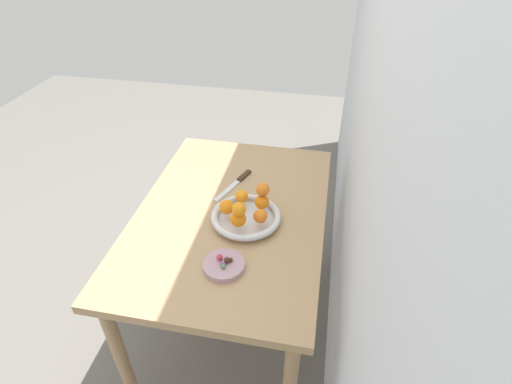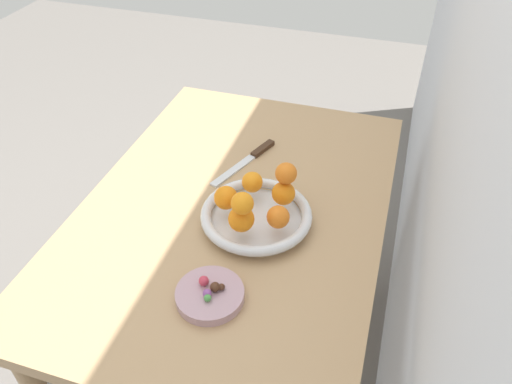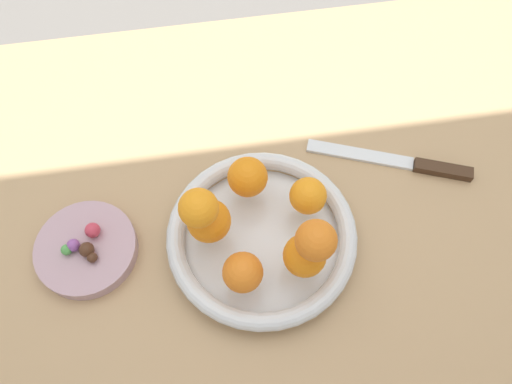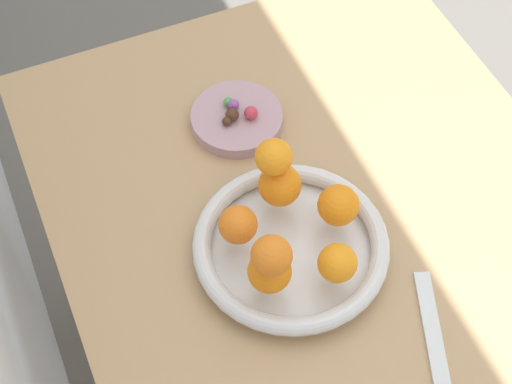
{
  "view_description": "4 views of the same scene",
  "coord_description": "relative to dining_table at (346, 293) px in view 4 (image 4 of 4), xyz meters",
  "views": [
    {
      "loc": [
        1.21,
        0.34,
        1.78
      ],
      "look_at": [
        0.01,
        0.11,
        0.86
      ],
      "focal_mm": 28.0,
      "sensor_mm": 36.0,
      "label": 1
    },
    {
      "loc": [
        0.91,
        0.34,
        1.58
      ],
      "look_at": [
        0.05,
        0.07,
        0.84
      ],
      "focal_mm": 35.0,
      "sensor_mm": 36.0,
      "label": 2
    },
    {
      "loc": [
        0.1,
        0.34,
        1.43
      ],
      "look_at": [
        0.05,
        0.05,
        0.85
      ],
      "focal_mm": 35.0,
      "sensor_mm": 36.0,
      "label": 3
    },
    {
      "loc": [
        -0.45,
        0.34,
        1.69
      ],
      "look_at": [
        0.08,
        0.11,
        0.87
      ],
      "focal_mm": 55.0,
      "sensor_mm": 36.0,
      "label": 4
    }
  ],
  "objects": [
    {
      "name": "orange_1",
      "position": [
        -0.0,
        0.13,
        0.16
      ],
      "size": [
        0.06,
        0.06,
        0.06
      ],
      "primitive_type": "sphere",
      "color": "orange",
      "rests_on": "fruit_bowl"
    },
    {
      "name": "dining_table",
      "position": [
        0.0,
        0.0,
        0.0
      ],
      "size": [
        1.1,
        0.76,
        0.74
      ],
      "color": "tan",
      "rests_on": "ground_plane"
    },
    {
      "name": "fruit_bowl",
      "position": [
        0.05,
        0.07,
        0.11
      ],
      "size": [
        0.27,
        0.27,
        0.04
      ],
      "color": "silver",
      "rests_on": "dining_table"
    },
    {
      "name": "orange_2",
      "position": [
        -0.02,
        0.04,
        0.15
      ],
      "size": [
        0.05,
        0.05,
        0.05
      ],
      "primitive_type": "sphere",
      "color": "orange",
      "rests_on": "fruit_bowl"
    },
    {
      "name": "candy_ball_0",
      "position": [
        0.31,
        0.05,
        0.12
      ],
      "size": [
        0.02,
        0.02,
        0.02
      ],
      "primitive_type": "sphere",
      "color": "#8C4C99",
      "rests_on": "candy_dish"
    },
    {
      "name": "orange_5",
      "position": [
        0.13,
        0.07,
        0.21
      ],
      "size": [
        0.05,
        0.05,
        0.05
      ],
      "primitive_type": "sphere",
      "color": "orange",
      "rests_on": "orange_4"
    },
    {
      "name": "knife",
      "position": [
        -0.2,
        -0.02,
        0.09
      ],
      "size": [
        0.25,
        0.11,
        0.01
      ],
      "color": "#3F2819",
      "rests_on": "dining_table"
    },
    {
      "name": "candy_ball_3",
      "position": [
        0.32,
        0.05,
        0.12
      ],
      "size": [
        0.02,
        0.02,
        0.02
      ],
      "primitive_type": "sphere",
      "color": "#4C9947",
      "rests_on": "candy_dish"
    },
    {
      "name": "orange_3",
      "position": [
        0.06,
        -0.0,
        0.16
      ],
      "size": [
        0.06,
        0.06,
        0.06
      ],
      "primitive_type": "sphere",
      "color": "orange",
      "rests_on": "fruit_bowl"
    },
    {
      "name": "candy_ball_4",
      "position": [
        0.29,
        0.07,
        0.12
      ],
      "size": [
        0.01,
        0.01,
        0.01
      ],
      "primitive_type": "sphere",
      "color": "#472819",
      "rests_on": "candy_dish"
    },
    {
      "name": "orange_6",
      "position": [
        -0.01,
        0.13,
        0.21
      ],
      "size": [
        0.05,
        0.05,
        0.05
      ],
      "primitive_type": "sphere",
      "color": "orange",
      "rests_on": "orange_1"
    },
    {
      "name": "orange_0",
      "position": [
        0.08,
        0.14,
        0.16
      ],
      "size": [
        0.05,
        0.05,
        0.05
      ],
      "primitive_type": "sphere",
      "color": "orange",
      "rests_on": "fruit_bowl"
    },
    {
      "name": "orange_4",
      "position": [
        0.12,
        0.06,
        0.16
      ],
      "size": [
        0.06,
        0.06,
        0.06
      ],
      "primitive_type": "sphere",
      "color": "orange",
      "rests_on": "fruit_bowl"
    },
    {
      "name": "candy_ball_2",
      "position": [
        0.29,
        0.06,
        0.12
      ],
      "size": [
        0.02,
        0.02,
        0.02
      ],
      "primitive_type": "sphere",
      "color": "#472819",
      "rests_on": "candy_dish"
    },
    {
      "name": "candy_ball_1",
      "position": [
        0.28,
        0.03,
        0.12
      ],
      "size": [
        0.02,
        0.02,
        0.02
      ],
      "primitive_type": "sphere",
      "color": "#C6384C",
      "rests_on": "candy_dish"
    },
    {
      "name": "candy_dish",
      "position": [
        0.3,
        0.05,
        0.1
      ],
      "size": [
        0.14,
        0.14,
        0.02
      ],
      "primitive_type": "cylinder",
      "color": "#B28C99",
      "rests_on": "dining_table"
    }
  ]
}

